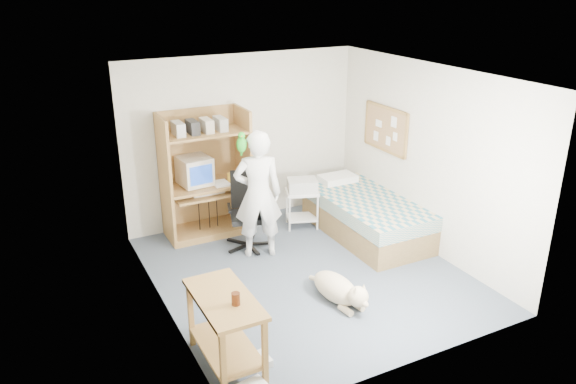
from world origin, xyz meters
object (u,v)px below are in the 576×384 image
object	(u,v)px
bed	(366,216)
printer_cart	(302,203)
office_chair	(247,221)
person	(258,194)
computer_hutch	(205,179)
side_desk	(225,321)
dog	(339,289)

from	to	relation	value
bed	printer_cart	world-z (taller)	bed
office_chair	person	xyz separation A→B (m)	(0.03, -0.30, 0.49)
computer_hutch	person	world-z (taller)	computer_hutch
person	printer_cart	world-z (taller)	person
person	printer_cart	xyz separation A→B (m)	(0.94, 0.52, -0.49)
bed	side_desk	size ratio (longest dim) A/B	2.02
printer_cart	dog	bearing A→B (deg)	-87.10
dog	bed	bearing A→B (deg)	38.29
bed	side_desk	bearing A→B (deg)	-147.50
computer_hutch	office_chair	bearing A→B (deg)	-62.79
person	dog	world-z (taller)	person
computer_hutch	person	bearing A→B (deg)	-68.81
bed	person	xyz separation A→B (m)	(-1.62, 0.14, 0.57)
computer_hutch	side_desk	size ratio (longest dim) A/B	1.80
computer_hutch	office_chair	size ratio (longest dim) A/B	1.74
office_chair	person	bearing A→B (deg)	-65.88
bed	person	distance (m)	1.72
office_chair	dog	world-z (taller)	office_chair
dog	printer_cart	size ratio (longest dim) A/B	1.79
side_desk	dog	size ratio (longest dim) A/B	0.98
office_chair	computer_hutch	bearing A→B (deg)	135.23
printer_cart	person	bearing A→B (deg)	-131.08
person	office_chair	bearing A→B (deg)	-65.88
side_desk	printer_cart	size ratio (longest dim) A/B	1.75
dog	printer_cart	distance (m)	2.13
computer_hutch	side_desk	bearing A→B (deg)	-106.14
computer_hutch	bed	size ratio (longest dim) A/B	0.89
office_chair	person	distance (m)	0.58
side_desk	printer_cart	xyz separation A→B (m)	(2.17, 2.48, -0.12)
bed	printer_cart	distance (m)	0.96
person	dog	xyz separation A→B (m)	(0.32, -1.51, -0.69)
bed	dog	bearing A→B (deg)	-133.60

